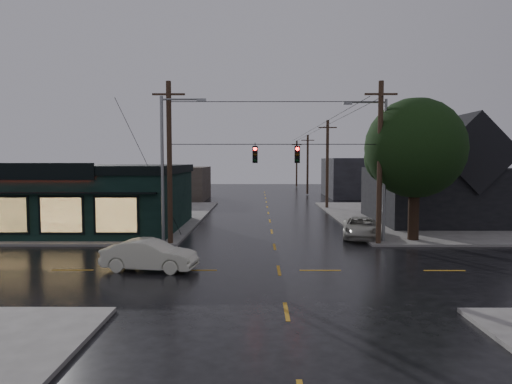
{
  "coord_description": "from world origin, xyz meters",
  "views": [
    {
      "loc": [
        -0.98,
        -21.71,
        5.32
      ],
      "look_at": [
        -1.13,
        4.15,
        3.51
      ],
      "focal_mm": 32.0,
      "sensor_mm": 36.0,
      "label": 1
    }
  ],
  "objects_px": {
    "corner_tree": "(415,148)",
    "sedan_cream": "(150,255)",
    "utility_pole_ne": "(378,245)",
    "utility_pole_nw": "(171,245)",
    "suv_silver": "(360,228)"
  },
  "relations": [
    {
      "from": "utility_pole_nw",
      "to": "sedan_cream",
      "type": "bearing_deg",
      "value": -87.73
    },
    {
      "from": "utility_pole_nw",
      "to": "suv_silver",
      "type": "distance_m",
      "value": 12.83
    },
    {
      "from": "corner_tree",
      "to": "utility_pole_nw",
      "type": "xyz_separation_m",
      "value": [
        -15.61,
        -1.31,
        -6.07
      ]
    },
    {
      "from": "corner_tree",
      "to": "utility_pole_nw",
      "type": "relative_size",
      "value": 0.9
    },
    {
      "from": "corner_tree",
      "to": "utility_pole_ne",
      "type": "relative_size",
      "value": 0.9
    },
    {
      "from": "corner_tree",
      "to": "sedan_cream",
      "type": "height_order",
      "value": "corner_tree"
    },
    {
      "from": "corner_tree",
      "to": "sedan_cream",
      "type": "xyz_separation_m",
      "value": [
        -15.35,
        -7.82,
        -5.33
      ]
    },
    {
      "from": "utility_pole_ne",
      "to": "corner_tree",
      "type": "bearing_deg",
      "value": 26.6
    },
    {
      "from": "utility_pole_nw",
      "to": "utility_pole_ne",
      "type": "relative_size",
      "value": 1.0
    },
    {
      "from": "corner_tree",
      "to": "sedan_cream",
      "type": "relative_size",
      "value": 2.03
    },
    {
      "from": "corner_tree",
      "to": "sedan_cream",
      "type": "bearing_deg",
      "value": -152.99
    },
    {
      "from": "corner_tree",
      "to": "utility_pole_ne",
      "type": "distance_m",
      "value": 6.74
    },
    {
      "from": "utility_pole_nw",
      "to": "sedan_cream",
      "type": "distance_m",
      "value": 6.56
    },
    {
      "from": "sedan_cream",
      "to": "utility_pole_ne",
      "type": "bearing_deg",
      "value": -54.46
    },
    {
      "from": "corner_tree",
      "to": "utility_pole_ne",
      "type": "bearing_deg",
      "value": -153.4
    }
  ]
}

